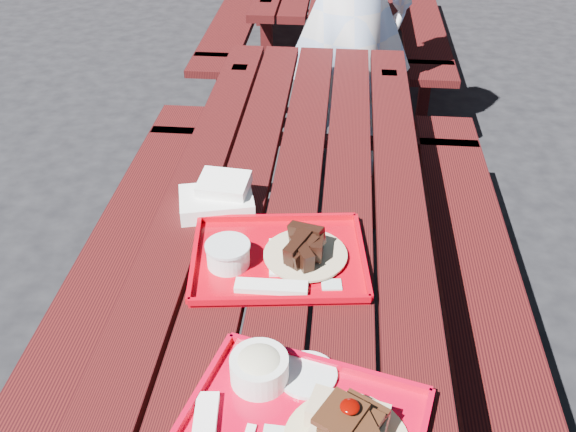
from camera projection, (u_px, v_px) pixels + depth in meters
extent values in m
plane|color=black|center=(292.00, 383.00, 2.22)|extent=(60.00, 60.00, 0.00)
cube|color=#3E0D0C|center=(188.00, 206.00, 1.82)|extent=(0.14, 2.40, 0.04)
cube|color=#3E0D0C|center=(240.00, 208.00, 1.81)|extent=(0.14, 2.40, 0.04)
cube|color=#3E0D0C|center=(293.00, 211.00, 1.79)|extent=(0.14, 2.40, 0.04)
cube|color=#3E0D0C|center=(347.00, 214.00, 1.78)|extent=(0.14, 2.40, 0.04)
cube|color=#3E0D0C|center=(401.00, 217.00, 1.77)|extent=(0.14, 2.40, 0.04)
cube|color=#3E0D0C|center=(109.00, 279.00, 2.01)|extent=(0.25, 2.40, 0.04)
cube|color=#3E0D0C|center=(178.00, 192.00, 2.82)|extent=(0.06, 0.06, 0.42)
cube|color=#3E0D0C|center=(485.00, 303.00, 1.92)|extent=(0.25, 2.40, 0.04)
cube|color=#3E0D0C|center=(445.00, 205.00, 2.73)|extent=(0.06, 0.06, 0.42)
cube|color=#3E0D0C|center=(243.00, 148.00, 2.80)|extent=(0.06, 0.06, 0.75)
cube|color=#3E0D0C|center=(381.00, 155.00, 2.76)|extent=(0.06, 0.06, 0.75)
cube|color=#3E0D0C|center=(312.00, 140.00, 2.75)|extent=(1.40, 0.06, 0.04)
cube|color=#3E0D0C|center=(243.00, 4.00, 4.28)|extent=(0.25, 2.40, 0.04)
cube|color=#3E0D0C|center=(223.00, 86.00, 3.73)|extent=(0.06, 0.06, 0.42)
cube|color=#3E0D0C|center=(418.00, 9.00, 4.19)|extent=(0.25, 2.40, 0.04)
cube|color=#3E0D0C|center=(424.00, 94.00, 3.64)|extent=(0.06, 0.06, 0.42)
cube|color=#3E0D0C|center=(407.00, 3.00, 5.00)|extent=(0.06, 0.06, 0.42)
cube|color=#3E0D0C|center=(267.00, 69.00, 3.51)|extent=(0.06, 0.06, 0.75)
cube|color=#3E0D0C|center=(377.00, 73.00, 3.47)|extent=(0.06, 0.06, 0.75)
cube|color=#3E0D0C|center=(322.00, 62.00, 3.46)|extent=(1.40, 0.06, 0.04)
cube|color=#BF011F|center=(327.00, 363.00, 1.29)|extent=(0.41, 0.12, 0.02)
cube|color=#BF011F|center=(196.00, 396.00, 1.22)|extent=(0.09, 0.32, 0.02)
cube|color=tan|center=(348.00, 415.00, 1.16)|extent=(0.16, 0.10, 0.04)
ellipsoid|color=#500300|center=(350.00, 402.00, 1.08)|extent=(0.03, 0.03, 0.01)
cylinder|color=silver|center=(259.00, 369.00, 1.25)|extent=(0.12, 0.12, 0.06)
ellipsoid|color=beige|center=(259.00, 363.00, 1.24)|extent=(0.10, 0.10, 0.04)
cylinder|color=silver|center=(307.00, 375.00, 1.27)|extent=(0.12, 0.12, 0.01)
cube|color=#B7000F|center=(279.00, 260.00, 1.58)|extent=(0.45, 0.37, 0.01)
cube|color=#B7000F|center=(278.00, 218.00, 1.70)|extent=(0.41, 0.06, 0.02)
cube|color=#B7000F|center=(280.00, 300.00, 1.44)|extent=(0.41, 0.06, 0.02)
cube|color=#B7000F|center=(362.00, 254.00, 1.58)|extent=(0.05, 0.32, 0.02)
cube|color=#B7000F|center=(194.00, 257.00, 1.57)|extent=(0.05, 0.32, 0.02)
cube|color=white|center=(298.00, 257.00, 1.58)|extent=(0.16, 0.16, 0.01)
cylinder|color=tan|center=(305.00, 254.00, 1.57)|extent=(0.21, 0.21, 0.01)
cylinder|color=silver|center=(228.00, 256.00, 1.54)|extent=(0.10, 0.10, 0.05)
cylinder|color=silver|center=(227.00, 246.00, 1.53)|extent=(0.11, 0.11, 0.01)
cube|color=white|center=(271.00, 287.00, 1.48)|extent=(0.17, 0.04, 0.01)
cube|color=silver|center=(332.00, 285.00, 1.49)|extent=(0.05, 0.04, 0.00)
cube|color=white|center=(216.00, 202.00, 1.76)|extent=(0.23, 0.19, 0.05)
cube|color=white|center=(224.00, 185.00, 1.75)|extent=(0.14, 0.12, 0.04)
imported|color=#B6CFFA|center=(350.00, 7.00, 2.88)|extent=(0.69, 0.52, 1.70)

